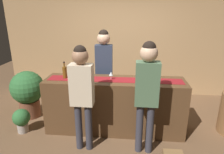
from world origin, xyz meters
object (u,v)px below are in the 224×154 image
Objects in this scene: customer_sipping at (147,87)px; bartender at (104,64)px; potted_plant_small at (22,119)px; wine_bottle_amber at (65,72)px; wine_bottle_clear at (150,74)px; customer_browsing at (82,89)px; potted_plant_tall at (28,91)px; wine_glass_mid_counter at (73,74)px; wine_glass_near_customer at (111,74)px.

bartender is at bearing 125.14° from customer_sipping.
potted_plant_small is (-1.41, -0.83, -0.86)m from bartender.
wine_bottle_clear is (1.50, 0.05, 0.00)m from wine_bottle_amber.
bartender is 1.19m from customer_browsing.
customer_sipping reaches higher than potted_plant_small.
potted_plant_tall is at bearing 159.81° from wine_bottle_amber.
wine_bottle_amber is 1.00× the size of wine_bottle_clear.
bartender is 1.40m from customer_sipping.
potted_plant_small is at bearing -76.33° from potted_plant_tall.
bartender is at bearing 30.42° from potted_plant_small.
wine_glass_mid_counter is at bearing 50.75° from bartender.
bartender is at bearing 109.12° from wine_glass_near_customer.
wine_bottle_amber is 2.10× the size of wine_glass_mid_counter.
potted_plant_small is at bearing 26.78° from bartender.
wine_bottle_amber reaches higher than wine_glass_mid_counter.
customer_sipping is 2.56m from potted_plant_tall.
potted_plant_small is (-2.19, 0.33, -0.83)m from customer_sipping.
customer_sipping is at bearing -22.64° from wine_glass_mid_counter.
wine_bottle_clear is 2.10× the size of wine_glass_mid_counter.
potted_plant_small is (-1.61, -0.25, -0.83)m from wine_glass_near_customer.
customer_browsing reaches higher than wine_bottle_amber.
wine_glass_near_customer is 0.09× the size of customer_browsing.
wine_glass_near_customer is 1.83m from potted_plant_small.
wine_bottle_clear is at bearing 4.26° from wine_glass_near_customer.
potted_plant_tall is at bearing 103.67° from potted_plant_small.
wine_bottle_amber is 1.13m from potted_plant_tall.
customer_sipping reaches higher than wine_glass_mid_counter.
wine_glass_near_customer is at bearing 58.81° from customer_browsing.
potted_plant_tall is at bearing 173.15° from wine_bottle_clear.
wine_glass_near_customer is at bearing -175.74° from wine_bottle_clear.
customer_sipping is 2.36m from potted_plant_small.
wine_bottle_amber is at bearing 159.16° from wine_glass_mid_counter.
customer_browsing is at bearing -52.96° from wine_bottle_amber.
wine_bottle_amber is 0.82m from wine_glass_near_customer.
bartender reaches higher than customer_browsing.
wine_glass_near_customer is 0.66m from wine_glass_mid_counter.
customer_sipping is 0.95m from customer_browsing.
bartender is 1.67m from potted_plant_tall.
potted_plant_tall is at bearing 159.69° from customer_sipping.
wine_glass_mid_counter is 1.28m from potted_plant_tall.
bartender is at bearing 8.65° from potted_plant_tall.
wine_bottle_clear is at bearing 145.30° from bartender.
wine_bottle_amber reaches higher than potted_plant_tall.
wine_glass_mid_counter is at bearing -20.28° from potted_plant_tall.
potted_plant_tall is 0.68m from potted_plant_small.
customer_browsing reaches higher than wine_glass_mid_counter.
potted_plant_tall reaches higher than potted_plant_small.
bartender is (-0.20, 0.58, 0.03)m from wine_glass_near_customer.
wine_bottle_clear is at bearing 4.82° from wine_glass_mid_counter.
wine_bottle_clear is 2.51m from potted_plant_tall.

